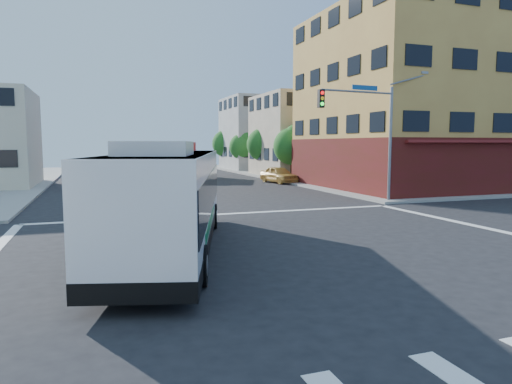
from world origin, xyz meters
name	(u,v)px	position (x,y,z in m)	size (l,w,h in m)	color
ground	(304,257)	(0.00, 0.00, 0.00)	(120.00, 120.00, 0.00)	black
sidewalk_ne	(435,171)	(35.00, 35.00, 0.07)	(50.00, 50.00, 0.15)	gray
corner_building_ne	(429,116)	(19.99, 18.48, 5.89)	(18.10, 15.44, 14.00)	gold
building_east_near	(312,136)	(16.98, 33.98, 4.51)	(12.06, 10.06, 9.00)	#C2AE94
building_east_far	(269,134)	(16.98, 47.98, 5.01)	(12.06, 10.06, 10.00)	#ACACA7
signal_mast_ne	(368,120)	(9.08, 10.62, 4.98)	(7.91, 1.13, 8.07)	slate
street_tree_a	(293,144)	(11.90, 27.92, 3.59)	(3.60, 3.60, 5.53)	#3A2315
street_tree_b	(264,142)	(11.90, 35.92, 3.75)	(3.80, 3.80, 5.79)	#3A2315
street_tree_c	(243,145)	(11.90, 43.92, 3.46)	(3.40, 3.40, 5.29)	#3A2315
street_tree_d	(227,142)	(11.90, 51.92, 3.88)	(4.00, 4.00, 6.03)	#3A2315
transit_bus	(171,198)	(-3.82, 2.29, 1.79)	(5.95, 12.58, 3.65)	black
box_truck	(178,161)	(1.93, 35.18, 1.84)	(5.27, 8.73, 3.79)	#28282D
parked_car	(279,175)	(9.69, 26.10, 0.77)	(1.82, 4.51, 1.54)	gold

